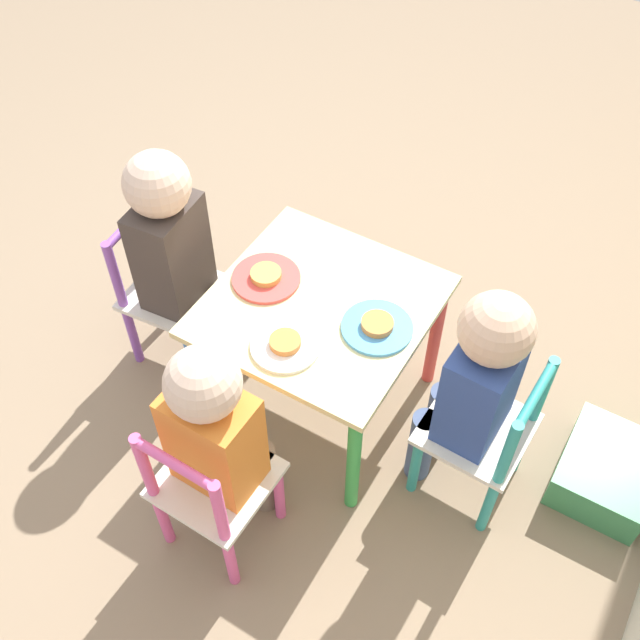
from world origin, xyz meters
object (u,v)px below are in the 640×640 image
at_px(kids_table, 320,320).
at_px(plate_front, 266,277).
at_px(child_front, 174,246).
at_px(plate_back, 377,326).
at_px(child_right, 218,430).
at_px(plate_right, 285,345).
at_px(chair_teal, 485,435).
at_px(storage_bin, 607,472).
at_px(chair_purple, 168,293).
at_px(child_back, 475,380).
at_px(chair_pink, 211,489).

relative_size(kids_table, plate_front, 3.02).
xyz_separation_m(child_front, plate_back, (-0.04, 0.61, -0.01)).
bearing_deg(child_right, plate_right, -90.62).
relative_size(chair_teal, storage_bin, 1.73).
relative_size(chair_purple, storage_bin, 1.73).
distance_m(child_front, storage_bin, 1.34).
height_order(plate_front, plate_back, same).
bearing_deg(chair_teal, storage_bin, 122.68).
bearing_deg(chair_teal, chair_purple, -86.34).
height_order(kids_table, plate_front, plate_front).
bearing_deg(plate_back, chair_teal, 86.51).
distance_m(chair_teal, child_back, 0.21).
distance_m(chair_purple, child_front, 0.23).
height_order(chair_purple, chair_teal, same).
height_order(child_right, plate_front, child_right).
distance_m(chair_pink, storage_bin, 1.08).
xyz_separation_m(kids_table, chair_teal, (0.02, 0.50, -0.13)).
xyz_separation_m(chair_purple, storage_bin, (-0.21, 1.32, -0.18)).
bearing_deg(chair_pink, child_front, -45.94).
relative_size(child_back, plate_right, 4.17).
distance_m(child_right, plate_back, 0.48).
xyz_separation_m(chair_purple, chair_pink, (0.46, 0.49, 0.00)).
bearing_deg(plate_back, child_back, 86.26).
distance_m(chair_pink, plate_back, 0.57).
xyz_separation_m(child_front, storage_bin, (-0.20, 1.26, -0.40)).
bearing_deg(chair_purple, child_front, -90.00).
distance_m(chair_pink, plate_right, 0.39).
relative_size(chair_pink, child_front, 0.66).
bearing_deg(plate_right, chair_purple, -103.82).
bearing_deg(kids_table, plate_right, 0.00).
relative_size(chair_teal, child_front, 0.66).
height_order(chair_teal, child_right, child_right).
relative_size(chair_purple, plate_right, 2.89).
height_order(chair_purple, child_back, child_back).
distance_m(child_front, plate_back, 0.61).
bearing_deg(plate_right, plate_back, 135.00).
relative_size(chair_pink, storage_bin, 1.73).
bearing_deg(plate_back, chair_pink, -19.28).
xyz_separation_m(kids_table, child_right, (0.44, -0.01, 0.06)).
distance_m(child_front, plate_right, 0.46).
distance_m(plate_right, storage_bin, 0.96).
xyz_separation_m(child_right, storage_bin, (-0.61, 0.82, -0.37)).
bearing_deg(child_front, plate_right, -111.17).
relative_size(chair_purple, chair_teal, 1.00).
relative_size(child_back, storage_bin, 2.49).
xyz_separation_m(chair_purple, child_front, (-0.01, 0.06, 0.22)).
relative_size(plate_back, plate_right, 1.05).
distance_m(kids_table, child_right, 0.45).
relative_size(chair_purple, chair_pink, 1.00).
bearing_deg(kids_table, chair_pink, -1.02).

